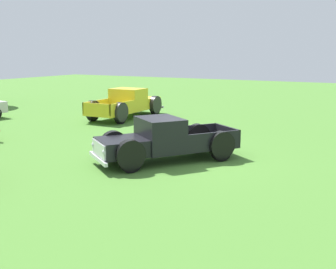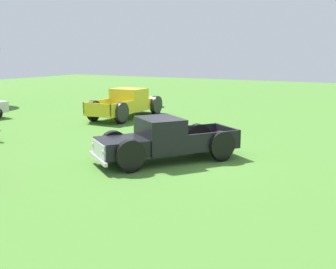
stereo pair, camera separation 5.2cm
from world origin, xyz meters
The scene contains 3 objects.
ground_plane centered at (0.00, 0.00, 0.00)m, with size 80.00×80.00×0.00m, color #477A2D.
pickup_truck_foreground centered at (-0.73, 0.51, 0.71)m, with size 4.93×4.20×1.48m.
pickup_truck_behind_left centered at (6.91, 6.91, 0.77)m, with size 5.31×2.13×1.61m.
Camera 2 is at (-12.49, -6.47, 3.63)m, focal length 44.98 mm.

